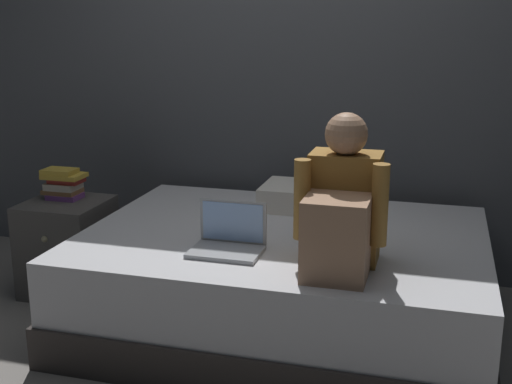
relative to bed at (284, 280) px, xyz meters
name	(u,v)px	position (x,y,z in m)	size (l,w,h in m)	color
ground_plane	(229,347)	(-0.20, -0.30, -0.25)	(8.00, 8.00, 0.00)	gray
wall_back	(288,51)	(-0.20, 0.90, 1.10)	(5.60, 0.10, 2.70)	#4C4F54
bed	(284,280)	(0.00, 0.00, 0.00)	(2.00, 1.50, 0.51)	#332D2B
nightstand	(68,247)	(-1.30, 0.11, 0.02)	(0.44, 0.46, 0.54)	#474442
person_sitting	(342,211)	(0.34, -0.40, 0.51)	(0.39, 0.44, 0.66)	olive
laptop	(229,239)	(-0.18, -0.34, 0.31)	(0.32, 0.23, 0.22)	#9EA0A5
pillow	(313,197)	(0.06, 0.45, 0.32)	(0.56, 0.36, 0.13)	silver
book_stack	(64,183)	(-1.34, 0.17, 0.38)	(0.23, 0.16, 0.18)	#703D84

